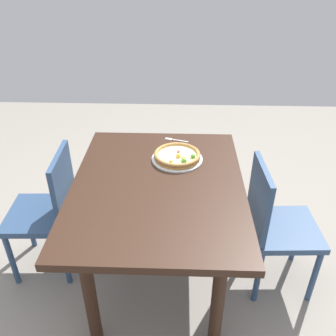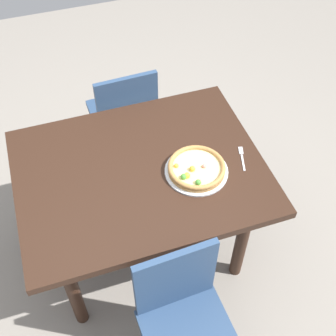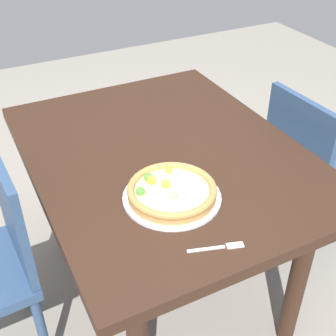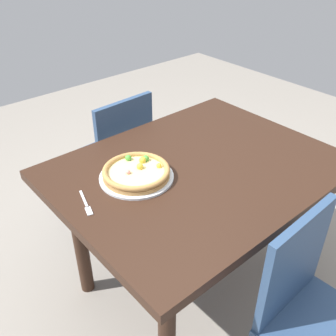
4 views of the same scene
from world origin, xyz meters
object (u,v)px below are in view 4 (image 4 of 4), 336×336
dining_table (197,184)px  chair_near (115,156)px  pizza (136,172)px  fork (86,205)px  plate (137,177)px  chair_far (314,317)px

dining_table → chair_near: chair_near is taller
pizza → chair_near: bearing=-114.2°
fork → plate: bearing=111.5°
chair_far → pizza: 0.88m
chair_far → fork: chair_far is taller
dining_table → plate: (0.27, -0.11, 0.10)m
plate → pizza: size_ratio=1.10×
chair_near → chair_far: bearing=-96.3°
fork → chair_far: bearing=46.3°
plate → dining_table: bearing=158.3°
chair_far → chair_near: bearing=-95.7°
chair_far → fork: (0.44, -0.79, 0.27)m
chair_near → plate: 0.71m
pizza → fork: 0.26m
dining_table → chair_far: chair_far is taller
pizza → plate: bearing=35.7°
chair_near → fork: bearing=-133.4°
dining_table → fork: bearing=-9.1°
chair_near → fork: chair_near is taller
chair_far → pizza: chair_far is taller
chair_far → plate: size_ratio=2.73×
dining_table → chair_far: size_ratio=1.43×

